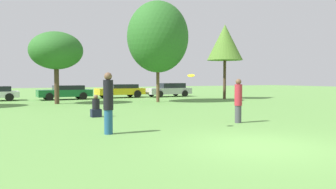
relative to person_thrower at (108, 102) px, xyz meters
name	(u,v)px	position (x,y,z in m)	size (l,w,h in m)	color
ground_plane	(261,146)	(3.00, -3.63, -1.02)	(120.00, 120.00, 0.00)	#5B8E42
person_thrower	(108,102)	(0.00, 0.00, 0.00)	(0.32, 0.32, 1.96)	navy
person_catcher	(238,100)	(5.41, 0.26, -0.11)	(0.30, 0.30, 1.76)	#3F3F47
frisbee	(191,76)	(2.91, -0.25, 0.86)	(0.26, 0.24, 0.13)	yellow
bystander_sitting	(96,108)	(0.89, 4.83, -0.60)	(0.45, 0.38, 1.02)	#191E33
tree_1	(56,51)	(0.54, 13.85, 2.67)	(3.64, 3.64, 5.00)	#473323
tree_2	(158,37)	(7.61, 12.35, 3.85)	(4.58, 4.58, 7.52)	brown
tree_3	(225,43)	(14.47, 13.27, 3.85)	(3.07, 3.07, 6.43)	#473323
parked_car_green	(65,92)	(1.96, 18.59, -0.38)	(4.38, 2.07, 1.19)	#196633
parked_car_yellow	(121,90)	(7.02, 19.10, -0.34)	(4.38, 2.13, 1.24)	gold
parked_car_silver	(169,90)	(11.77, 18.62, -0.32)	(4.43, 2.06, 1.32)	#B2B2B7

